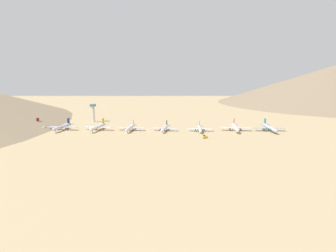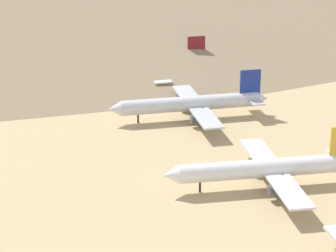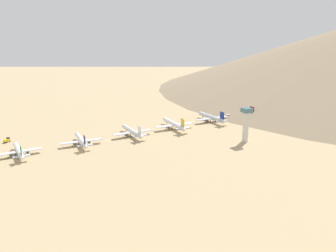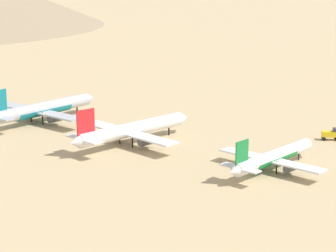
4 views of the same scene
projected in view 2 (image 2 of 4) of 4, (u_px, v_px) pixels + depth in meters
The scene contains 3 objects.
parked_jet_0 at pixel (147, 66), 234.51m from camera, with size 47.71×38.79×13.76m.
parked_jet_1 at pixel (192, 104), 197.07m from camera, with size 47.10×38.22×13.59m.
parked_jet_2 at pixel (269, 168), 155.09m from camera, with size 47.02×38.09×13.59m.
Camera 2 is at (55.35, 69.87, 68.52)m, focal length 73.80 mm.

